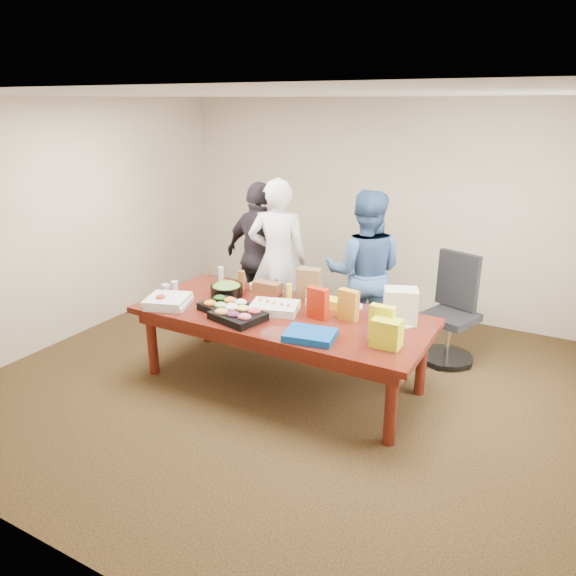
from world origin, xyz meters
The scene contains 36 objects.
floor centered at (0.00, 0.00, -0.01)m, with size 5.50×5.00×0.02m, color #47301E.
ceiling centered at (0.00, 0.00, 2.71)m, with size 5.50×5.00×0.02m, color white.
wall_back centered at (0.00, 2.50, 1.35)m, with size 5.50×0.04×2.70m, color beige.
wall_front centered at (0.00, -2.50, 1.35)m, with size 5.50×0.04×2.70m, color beige.
wall_left centered at (-2.75, 0.00, 1.35)m, with size 0.04×5.00×2.70m, color beige.
conference_table centered at (0.00, 0.00, 0.38)m, with size 2.80×1.20×0.75m, color #4C1C0F.
office_chair centered at (1.31, 1.27, 0.55)m, with size 0.56×0.56×1.11m, color black.
person_center centered at (-0.60, 0.97, 0.93)m, with size 0.68×0.45×1.87m, color white.
person_right centered at (0.39, 1.12, 0.89)m, with size 0.87×0.68×1.79m, color #345385.
person_left centered at (-0.92, 1.12, 0.89)m, with size 1.04×0.43×1.78m, color #272127.
veggie_tray centered at (-0.50, -0.21, 0.78)m, with size 0.45×0.35×0.07m, color black.
fruit_tray centered at (-0.27, -0.34, 0.78)m, with size 0.46×0.36×0.07m, color black.
sheet_cake centered at (-0.08, 0.00, 0.79)m, with size 0.44×0.33×0.08m, color white.
salad_bowl centered at (-0.73, 0.14, 0.80)m, with size 0.34×0.34×0.11m, color black.
chip_bag_blue centered at (0.50, -0.39, 0.78)m, with size 0.42×0.31×0.06m, color #0A46A2.
chip_bag_red centered at (0.35, 0.05, 0.90)m, with size 0.20×0.08×0.29m, color #AD1F09.
chip_bag_yellow centered at (1.03, -0.14, 0.90)m, with size 0.21×0.08×0.31m, color yellow.
chip_bag_orange centered at (0.62, 0.14, 0.89)m, with size 0.18×0.08×0.29m, color gold.
mayo_jar centered at (0.11, 0.38, 0.82)m, with size 0.08×0.08×0.13m, color white.
mustard_bottle centered at (-0.12, 0.37, 0.83)m, with size 0.06×0.06×0.16m, color yellow.
dressing_bottle centered at (-0.69, 0.35, 0.86)m, with size 0.07×0.07×0.22m, color brown.
ranch_bottle centered at (-1.02, 0.45, 0.84)m, with size 0.06×0.06×0.18m, color silver.
banana_bunch centered at (0.35, 0.36, 0.79)m, with size 0.26×0.15×0.09m, color yellow.
bread_loaf centered at (-0.40, 0.41, 0.81)m, with size 0.30×0.13×0.12m, color brown.
kraft_bag centered at (0.04, 0.49, 0.91)m, with size 0.24×0.14×0.31m, color brown.
red_cup centered at (-1.11, -0.43, 0.81)m, with size 0.09×0.09×0.12m, color #A73320.
clear_cup_a centered at (-1.30, -0.14, 0.81)m, with size 0.08×0.08×0.11m, color silver.
clear_cup_b centered at (-1.30, 0.00, 0.80)m, with size 0.07×0.07×0.10m, color silver.
pizza_box_lower centered at (-1.06, -0.37, 0.77)m, with size 0.39×0.39×0.04m, color silver.
pizza_box_upper centered at (-1.08, -0.37, 0.82)m, with size 0.39×0.39×0.04m, color silver.
plate_a centered at (1.07, 0.29, 0.76)m, with size 0.24×0.24×0.01m, color silver.
plate_b centered at (0.50, 0.45, 0.76)m, with size 0.25×0.25×0.02m, color silver.
dip_bowl_a centered at (0.16, 0.32, 0.78)m, with size 0.14×0.14×0.06m, color #EFECC8.
dip_bowl_b centered at (-0.57, 0.47, 0.78)m, with size 0.15×0.15×0.06m, color #F4EBBA.
grocery_bag_white centered at (1.05, 0.31, 0.91)m, with size 0.30×0.21×0.32m, color silver.
grocery_bag_yellow centered at (1.11, -0.23, 0.87)m, with size 0.24×0.16×0.24m, color yellow.
Camera 1 is at (2.31, -4.09, 2.64)m, focal length 33.28 mm.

